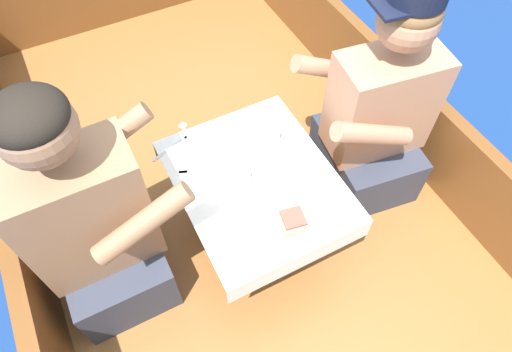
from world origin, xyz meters
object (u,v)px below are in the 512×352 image
coffee_cup_starboard (272,134)px  sandwich (293,221)px  tin_can (325,199)px  person_port (95,226)px  person_starboard (377,116)px  coffee_cup_port (314,172)px

coffee_cup_starboard → sandwich: bearing=-108.2°
coffee_cup_starboard → tin_can: 0.35m
tin_can → person_port: bearing=159.9°
person_port → person_starboard: (1.16, -0.02, -0.01)m
person_starboard → sandwich: person_starboard is taller
person_port → coffee_cup_starboard: bearing=6.0°
person_port → tin_can: 0.80m
sandwich → tin_can: 0.15m
person_starboard → coffee_cup_starboard: bearing=-3.9°
person_port → tin_can: person_port is taller
person_port → coffee_cup_starboard: size_ratio=11.28×
coffee_cup_starboard → coffee_cup_port: bearing=-77.2°
sandwich → coffee_cup_starboard: bearing=71.8°
person_starboard → sandwich: bearing=34.5°
sandwich → coffee_cup_port: (0.17, 0.14, -0.00)m
coffee_cup_port → tin_can: size_ratio=1.53×
tin_can → person_starboard: bearing=31.6°
tin_can → coffee_cup_starboard: bearing=93.8°
tin_can → sandwich: bearing=-170.2°
person_port → person_starboard: 1.16m
person_port → coffee_cup_starboard: (0.72, 0.07, 0.01)m
coffee_cup_port → tin_can: 0.12m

